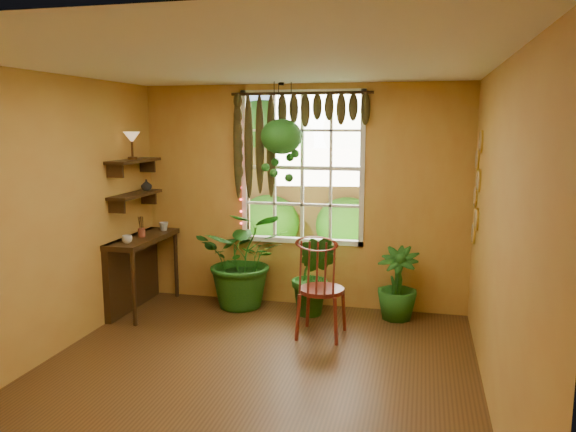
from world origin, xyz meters
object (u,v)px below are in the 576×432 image
object	(u,v)px
potted_plant_left	(244,258)
potted_plant_mid	(314,275)
counter_ledge	(136,264)
windsor_chair	(321,303)
hanging_basket	(281,141)

from	to	relation	value
potted_plant_left	potted_plant_mid	xyz separation A→B (m)	(0.89, -0.13, -0.12)
counter_ledge	windsor_chair	distance (m)	2.38
counter_ledge	windsor_chair	bearing A→B (deg)	-9.51
hanging_basket	potted_plant_left	bearing A→B (deg)	-175.74
windsor_chair	potted_plant_left	xyz separation A→B (m)	(-1.09, 0.77, 0.24)
windsor_chair	potted_plant_left	distance (m)	1.35
counter_ledge	potted_plant_left	distance (m)	1.31
potted_plant_left	hanging_basket	distance (m)	1.49
hanging_basket	counter_ledge	bearing A→B (deg)	-166.64
counter_ledge	windsor_chair	world-z (taller)	windsor_chair
potted_plant_mid	hanging_basket	size ratio (longest dim) A/B	0.84
counter_ledge	hanging_basket	world-z (taller)	hanging_basket
counter_ledge	potted_plant_left	xyz separation A→B (m)	(1.25, 0.37, 0.05)
potted_plant_mid	hanging_basket	world-z (taller)	hanging_basket
hanging_basket	windsor_chair	bearing A→B (deg)	-52.04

